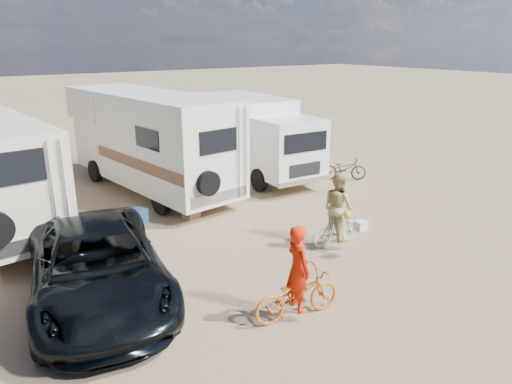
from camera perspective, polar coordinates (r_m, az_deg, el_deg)
ground at (r=11.20m, az=2.62°, el=-9.13°), size 140.00×140.00×0.00m
rv_main at (r=16.83m, az=-12.50°, el=5.71°), size 3.24×7.94×3.36m
box_truck at (r=18.40m, az=0.02°, el=6.46°), size 2.61×6.32×2.95m
dark_suv at (r=10.17m, az=-18.32°, el=-8.25°), size 3.52×5.82×1.51m
bike_man at (r=9.26m, az=4.91°, el=-12.03°), size 1.86×0.86×0.94m
bike_woman at (r=12.48m, az=9.59°, el=-4.24°), size 1.50×0.53×0.89m
rider_man at (r=9.08m, az=4.97°, el=-10.01°), size 0.48×0.66×1.68m
rider_woman at (r=12.33m, az=9.69°, el=-2.44°), size 0.71×0.88×1.72m
bike_parked at (r=18.29m, az=10.40°, el=2.75°), size 1.67×1.43×0.87m
cooler at (r=14.04m, az=-14.05°, el=-2.96°), size 0.69×0.61×0.46m
crate at (r=14.31m, az=-7.70°, el=-2.47°), size 0.47×0.47×0.32m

